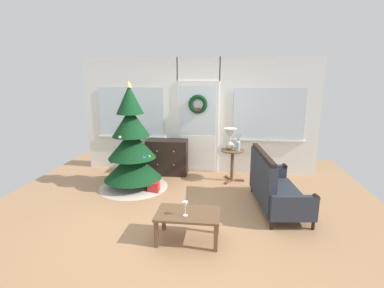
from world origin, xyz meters
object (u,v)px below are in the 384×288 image
(christmas_tree, at_px, (132,150))
(coffee_table, at_px, (188,217))
(side_table, at_px, (232,159))
(gift_box, at_px, (154,187))
(flower_vase, at_px, (238,145))
(wine_glass, at_px, (185,205))
(settee_sofa, at_px, (273,187))
(table_lamp, at_px, (230,136))
(dresser_cabinet, at_px, (167,157))

(christmas_tree, xyz_separation_m, coffee_table, (1.33, -1.75, -0.42))
(side_table, relative_size, gift_box, 3.37)
(side_table, bearing_deg, coffee_table, -104.51)
(christmas_tree, relative_size, flower_vase, 5.91)
(christmas_tree, distance_m, coffee_table, 2.24)
(gift_box, bearing_deg, christmas_tree, 156.23)
(coffee_table, xyz_separation_m, wine_glass, (-0.02, -0.08, 0.20))
(settee_sofa, distance_m, flower_vase, 1.34)
(table_lamp, bearing_deg, christmas_tree, -161.66)
(settee_sofa, distance_m, table_lamp, 1.55)
(side_table, xyz_separation_m, wine_glass, (-0.63, -2.42, 0.06))
(settee_sofa, bearing_deg, wine_glass, -136.53)
(side_table, bearing_deg, christmas_tree, -163.27)
(settee_sofa, bearing_deg, flower_vase, 115.84)
(table_lamp, xyz_separation_m, flower_vase, (0.16, -0.10, -0.17))
(flower_vase, bearing_deg, christmas_tree, -165.62)
(dresser_cabinet, distance_m, side_table, 1.47)
(dresser_cabinet, bearing_deg, wine_glass, -73.37)
(christmas_tree, height_order, settee_sofa, christmas_tree)
(side_table, bearing_deg, wine_glass, -104.58)
(christmas_tree, relative_size, dresser_cabinet, 2.27)
(gift_box, bearing_deg, table_lamp, 30.28)
(side_table, distance_m, coffee_table, 2.42)
(table_lamp, bearing_deg, side_table, -33.69)
(dresser_cabinet, relative_size, settee_sofa, 0.57)
(dresser_cabinet, height_order, settee_sofa, settee_sofa)
(christmas_tree, bearing_deg, dresser_cabinet, 59.78)
(dresser_cabinet, relative_size, wine_glass, 4.68)
(settee_sofa, bearing_deg, christmas_tree, 166.55)
(table_lamp, distance_m, coffee_table, 2.52)
(dresser_cabinet, bearing_deg, coffee_table, -72.42)
(table_lamp, relative_size, gift_box, 2.20)
(settee_sofa, xyz_separation_m, wine_glass, (-1.28, -1.22, 0.16))
(side_table, relative_size, wine_glass, 3.45)
(gift_box, bearing_deg, wine_glass, -62.58)
(dresser_cabinet, relative_size, table_lamp, 2.08)
(coffee_table, height_order, wine_glass, wine_glass)
(table_lamp, relative_size, coffee_table, 0.52)
(side_table, bearing_deg, settee_sofa, -61.49)
(dresser_cabinet, xyz_separation_m, wine_glass, (0.81, -2.70, 0.15))
(wine_glass, bearing_deg, flower_vase, 72.82)
(christmas_tree, height_order, gift_box, christmas_tree)
(side_table, relative_size, table_lamp, 1.53)
(gift_box, bearing_deg, flower_vase, 24.76)
(christmas_tree, relative_size, wine_glass, 10.61)
(table_lamp, xyz_separation_m, coffee_table, (-0.55, -2.38, -0.62))
(flower_vase, relative_size, coffee_table, 0.42)
(dresser_cabinet, height_order, table_lamp, table_lamp)
(table_lamp, relative_size, flower_vase, 1.26)
(dresser_cabinet, xyz_separation_m, settee_sofa, (2.09, -1.48, -0.01))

